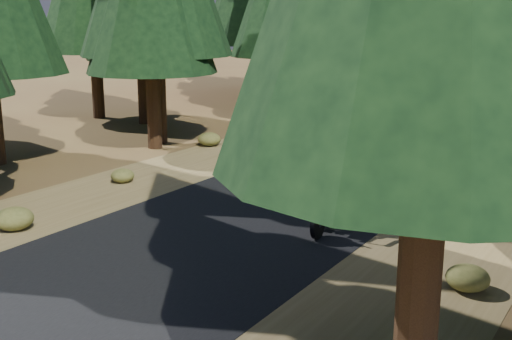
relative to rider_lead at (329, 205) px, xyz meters
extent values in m
plane|color=#4C311B|center=(-1.97, -1.39, -0.58)|extent=(120.00, 120.00, 0.00)
cube|color=black|center=(-1.97, 3.61, -0.58)|extent=(6.00, 100.00, 0.01)
cube|color=brown|center=(-6.57, 3.61, -0.58)|extent=(3.20, 100.00, 0.01)
cube|color=brown|center=(2.63, 3.61, -0.58)|extent=(3.20, 100.00, 0.01)
cylinder|color=black|center=(3.68, -5.10, 2.34)|extent=(0.53, 0.53, 5.85)
cylinder|color=black|center=(-9.23, 4.78, 2.09)|extent=(0.51, 0.51, 5.34)
cylinder|color=black|center=(-9.68, 5.57, 2.63)|extent=(0.56, 0.56, 6.43)
cylinder|color=black|center=(-13.11, 8.54, 2.20)|extent=(0.52, 0.52, 5.56)
cylinder|color=black|center=(-8.33, 12.50, 2.28)|extent=(0.53, 0.53, 5.72)
cylinder|color=black|center=(-11.73, 15.46, 2.60)|extent=(0.55, 0.55, 6.37)
cylinder|color=black|center=(-8.97, 19.36, 2.24)|extent=(0.53, 0.53, 5.64)
cylinder|color=black|center=(-12.84, 21.83, 2.14)|extent=(0.52, 0.52, 5.45)
cylinder|color=black|center=(-10.10, 26.06, 1.63)|extent=(0.48, 0.48, 4.42)
cone|color=black|center=(-10.10, 26.06, 4.39)|extent=(3.76, 3.76, 5.52)
cylinder|color=black|center=(-13.77, 31.38, 1.79)|extent=(0.49, 0.49, 4.75)
cone|color=black|center=(-13.77, 31.38, 4.76)|extent=(4.04, 4.04, 5.93)
cylinder|color=black|center=(-15.97, 8.61, 2.42)|extent=(0.54, 0.54, 6.00)
cylinder|color=black|center=(-14.97, 20.61, 2.62)|extent=(0.56, 0.56, 6.40)
cylinder|color=black|center=(-8.97, 35.61, 2.62)|extent=(0.56, 0.56, 6.40)
cylinder|color=black|center=(-11.97, 38.61, 2.82)|extent=(0.57, 0.57, 6.80)
cylinder|color=black|center=(-5.97, 41.61, 2.42)|extent=(0.54, 0.54, 6.00)
cylinder|color=black|center=(-14.97, 34.61, 2.22)|extent=(0.52, 0.52, 5.60)
ellipsoid|color=#474C1E|center=(-6.05, 12.24, -0.34)|extent=(0.80, 0.80, 0.48)
ellipsoid|color=#474C1E|center=(-7.80, 6.10, -0.33)|extent=(0.83, 0.83, 0.50)
ellipsoid|color=#474C1E|center=(-6.80, 0.60, -0.38)|extent=(0.66, 0.66, 0.40)
ellipsoid|color=#474C1E|center=(-5.92, -3.71, -0.33)|extent=(0.85, 0.85, 0.51)
ellipsoid|color=#474C1E|center=(3.44, -1.56, -0.36)|extent=(0.76, 0.76, 0.45)
ellipsoid|color=#474C1E|center=(-9.79, 17.02, -0.33)|extent=(0.85, 0.85, 0.51)
cube|color=black|center=(0.00, 0.00, 0.59)|extent=(0.41, 0.27, 0.56)
sphere|color=#B10713|center=(0.00, 0.00, 1.00)|extent=(0.34, 0.34, 0.31)
cube|color=black|center=(-2.79, 2.19, 0.58)|extent=(0.42, 0.30, 0.55)
sphere|color=black|center=(-2.79, 2.19, 0.98)|extent=(0.36, 0.36, 0.31)
camera|label=1|loc=(5.90, -12.25, 4.10)|focal=45.00mm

